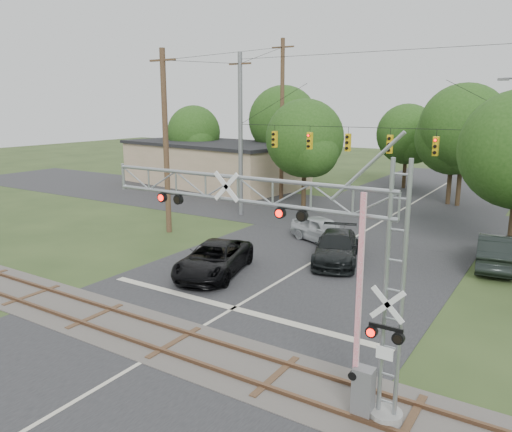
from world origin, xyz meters
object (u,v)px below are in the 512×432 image
Objects in this scene: pickup_black at (214,259)px; car_dark at (336,247)px; traffic_signal_span at (383,142)px; commercial_building at (214,163)px; sedan_silver at (323,230)px; crossing_gantry at (290,249)px.

car_dark is at bearing 34.34° from pickup_black.
traffic_signal_span is 13.26m from pickup_black.
commercial_building is (-20.78, 10.35, -3.58)m from traffic_signal_span.
traffic_signal_span is at bearing 71.34° from car_dark.
car_dark is 1.20× the size of sedan_silver.
traffic_signal_span is 6.52m from sedan_silver.
crossing_gantry is 37.78m from commercial_building.
sedan_silver is at bearing 60.51° from pickup_black.
pickup_black is 8.20m from sedan_silver.
crossing_gantry is 1.82× the size of car_dark.
crossing_gantry is at bearing -56.75° from pickup_black.
crossing_gantry reaches higher than commercial_building.
pickup_black is 1.03× the size of car_dark.
car_dark is 26.92m from commercial_building.
sedan_silver is (-2.13, -3.63, -4.98)m from traffic_signal_span.
sedan_silver is at bearing 111.62° from crossing_gantry.
sedan_silver is at bearing -28.27° from commercial_building.
commercial_building is at bearing 76.64° from sedan_silver.
car_dark is at bearing -30.61° from commercial_building.
traffic_signal_span is 3.65× the size of car_dark.
crossing_gantry is 12.73m from car_dark.
car_dark is (-3.65, 11.71, -3.40)m from crossing_gantry.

